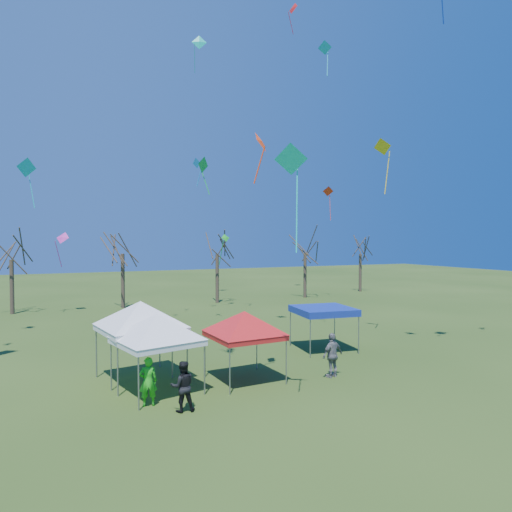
{
  "coord_description": "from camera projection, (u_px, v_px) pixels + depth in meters",
  "views": [
    {
      "loc": [
        -7.93,
        -15.66,
        5.85
      ],
      "look_at": [
        0.48,
        3.0,
        5.1
      ],
      "focal_mm": 32.0,
      "sensor_mm": 36.0,
      "label": 1
    }
  ],
  "objects": [
    {
      "name": "person_green",
      "position": [
        148.0,
        381.0,
        15.97
      ],
      "size": [
        0.68,
        0.49,
        1.73
      ],
      "primitive_type": "imported",
      "rotation": [
        0.0,
        0.0,
        3.02
      ],
      "color": "green",
      "rests_on": "ground"
    },
    {
      "name": "kite_1",
      "position": [
        261.0,
        142.0,
        17.65
      ],
      "size": [
        1.0,
        1.01,
        2.06
      ],
      "rotation": [
        0.0,
        0.0,
        0.8
      ],
      "color": "#FE400D",
      "rests_on": "ground"
    },
    {
      "name": "tent_white_mid",
      "position": [
        140.0,
        307.0,
        18.85
      ],
      "size": [
        4.25,
        4.25,
        3.8
      ],
      "rotation": [
        0.0,
        0.0,
        0.18
      ],
      "color": "gray",
      "rests_on": "ground"
    },
    {
      "name": "tree_4",
      "position": [
        305.0,
        237.0,
        45.69
      ],
      "size": [
        3.58,
        3.58,
        7.89
      ],
      "color": "#3D2D21",
      "rests_on": "ground"
    },
    {
      "name": "person_dark",
      "position": [
        183.0,
        386.0,
        15.47
      ],
      "size": [
        0.92,
        0.76,
        1.72
      ],
      "primitive_type": "imported",
      "rotation": [
        0.0,
        0.0,
        3.01
      ],
      "color": "black",
      "rests_on": "ground"
    },
    {
      "name": "kite_22",
      "position": [
        225.0,
        239.0,
        39.03
      ],
      "size": [
        0.89,
        0.85,
        2.69
      ],
      "rotation": [
        0.0,
        0.0,
        0.14
      ],
      "color": "green",
      "rests_on": "ground"
    },
    {
      "name": "tent_red",
      "position": [
        244.0,
        316.0,
        18.76
      ],
      "size": [
        3.78,
        3.78,
        3.34
      ],
      "rotation": [
        0.0,
        0.0,
        0.07
      ],
      "color": "gray",
      "rests_on": "ground"
    },
    {
      "name": "kite_17",
      "position": [
        383.0,
        147.0,
        26.45
      ],
      "size": [
        1.04,
        1.25,
        3.3
      ],
      "rotation": [
        0.0,
        0.0,
        2.01
      ],
      "color": "gold",
      "rests_on": "ground"
    },
    {
      "name": "ground",
      "position": [
        276.0,
        390.0,
        17.74
      ],
      "size": [
        140.0,
        140.0,
        0.0
      ],
      "primitive_type": "plane",
      "color": "#294516",
      "rests_on": "ground"
    },
    {
      "name": "person_grey",
      "position": [
        332.0,
        355.0,
        19.32
      ],
      "size": [
        1.18,
        0.7,
        1.88
      ],
      "primitive_type": "imported",
      "rotation": [
        0.0,
        0.0,
        3.38
      ],
      "color": "slate",
      "rests_on": "ground"
    },
    {
      "name": "kite_2",
      "position": [
        26.0,
        168.0,
        32.77
      ],
      "size": [
        1.5,
        1.14,
        3.64
      ],
      "rotation": [
        0.0,
        0.0,
        3.66
      ],
      "color": "#0DBACB",
      "rests_on": "ground"
    },
    {
      "name": "kite_11",
      "position": [
        203.0,
        165.0,
        30.47
      ],
      "size": [
        1.1,
        0.95,
        2.54
      ],
      "rotation": [
        0.0,
        0.0,
        3.79
      ],
      "color": "green",
      "rests_on": "ground"
    },
    {
      "name": "kite_19",
      "position": [
        197.0,
        164.0,
        35.12
      ],
      "size": [
        0.69,
        0.85,
        2.27
      ],
      "rotation": [
        0.0,
        0.0,
        2.04
      ],
      "color": "#1175BF",
      "rests_on": "ground"
    },
    {
      "name": "tent_blue",
      "position": [
        323.0,
        311.0,
        24.08
      ],
      "size": [
        3.21,
        3.21,
        2.26
      ],
      "rotation": [
        0.0,
        0.0,
        -0.12
      ],
      "color": "gray",
      "rests_on": "ground"
    },
    {
      "name": "kite_3",
      "position": [
        199.0,
        42.0,
        41.53
      ],
      "size": [
        1.44,
        0.93,
        3.38
      ],
      "rotation": [
        0.0,
        0.0,
        5.99
      ],
      "color": "#0CBB9C",
      "rests_on": "ground"
    },
    {
      "name": "tree_3",
      "position": [
        217.0,
        237.0,
        41.9
      ],
      "size": [
        3.59,
        3.59,
        7.91
      ],
      "color": "#3D2D21",
      "rests_on": "ground"
    },
    {
      "name": "kite_5",
      "position": [
        291.0,
        161.0,
        15.12
      ],
      "size": [
        1.28,
        1.13,
        3.63
      ],
      "rotation": [
        0.0,
        0.0,
        2.58
      ],
      "color": "#0ED5C1",
      "rests_on": "ground"
    },
    {
      "name": "tree_5",
      "position": [
        361.0,
        241.0,
        51.02
      ],
      "size": [
        3.39,
        3.39,
        7.46
      ],
      "color": "#3D2D21",
      "rests_on": "ground"
    },
    {
      "name": "kite_12",
      "position": [
        328.0,
        192.0,
        44.27
      ],
      "size": [
        1.21,
        0.93,
        3.33
      ],
      "rotation": [
        0.0,
        0.0,
        2.79
      ],
      "color": "red",
      "rests_on": "ground"
    },
    {
      "name": "tree_1",
      "position": [
        11.0,
        240.0,
        35.56
      ],
      "size": [
        3.42,
        3.42,
        7.54
      ],
      "color": "#3D2D21",
      "rests_on": "ground"
    },
    {
      "name": "tent_white_west",
      "position": [
        157.0,
        319.0,
        17.3
      ],
      "size": [
        3.85,
        3.85,
        3.49
      ],
      "rotation": [
        0.0,
        0.0,
        0.23
      ],
      "color": "gray",
      "rests_on": "ground"
    },
    {
      "name": "kite_6",
      "position": [
        293.0,
        8.0,
        45.34
      ],
      "size": [
        0.79,
        1.37,
        3.02
      ],
      "rotation": [
        0.0,
        0.0,
        4.89
      ],
      "color": "red",
      "rests_on": "ground"
    },
    {
      "name": "kite_13",
      "position": [
        62.0,
        238.0,
        35.92
      ],
      "size": [
        1.34,
        1.26,
        2.83
      ],
      "rotation": [
        0.0,
        0.0,
        5.64
      ],
      "color": "#D72FA9",
      "rests_on": "ground"
    },
    {
      "name": "tree_2",
      "position": [
        122.0,
        234.0,
        38.75
      ],
      "size": [
        3.71,
        3.71,
        8.18
      ],
      "color": "#3D2D21",
      "rests_on": "ground"
    },
    {
      "name": "kite_18",
      "position": [
        325.0,
        49.0,
        25.57
      ],
      "size": [
        0.88,
        0.82,
        2.01
      ],
      "rotation": [
        0.0,
        0.0,
        2.48
      ],
      "color": "#0DA4C5",
      "rests_on": "ground"
    }
  ]
}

